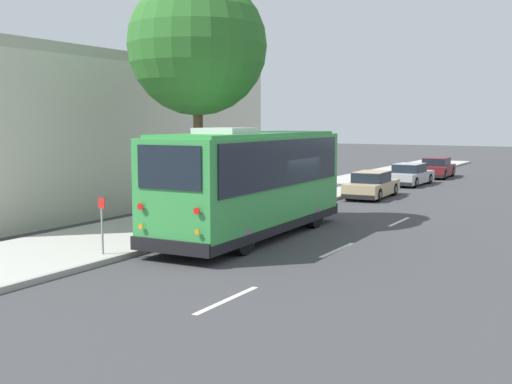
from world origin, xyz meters
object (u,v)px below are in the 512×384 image
Objects in this scene: parked_sedan_tan at (372,186)px; parked_sedan_maroon at (437,168)px; shuttle_bus at (251,179)px; sign_post_near at (102,225)px; sign_post_far at (150,215)px; parked_sedan_silver at (410,175)px; street_tree at (199,36)px.

parked_sedan_tan is 12.80m from parked_sedan_maroon.
shuttle_bus reaches higher than parked_sedan_tan.
parked_sedan_tan is at bearing -5.29° from sign_post_near.
sign_post_far reaches higher than parked_sedan_tan.
sign_post_far reaches higher than parked_sedan_maroon.
parked_sedan_maroon reaches higher than parked_sedan_tan.
parked_sedan_tan is 7.05m from parked_sedan_silver.
parked_sedan_maroon reaches higher than parked_sedan_silver.
sign_post_near is at bearing 157.65° from shuttle_bus.
street_tree is (0.79, 2.49, 4.69)m from shuttle_bus.
street_tree reaches higher than shuttle_bus.
parked_sedan_tan is 15.10m from sign_post_far.
street_tree is 6.03× the size of sign_post_near.
parked_sedan_silver is at bearing 176.11° from parked_sedan_maroon.
parked_sedan_maroon is 2.85× the size of sign_post_far.
sign_post_near is at bearing 172.27° from parked_sedan_tan.
sign_post_near reaches higher than parked_sedan_silver.
street_tree is (-24.19, 2.21, 5.97)m from parked_sedan_maroon.
shuttle_bus is 5.28m from sign_post_near.
shuttle_bus is 25.01m from parked_sedan_maroon.
sign_post_near is at bearing -173.26° from street_tree.
sign_post_far is at bearing 177.70° from parked_sedan_silver.
sign_post_far reaches higher than parked_sedan_silver.
shuttle_bus is 2.01× the size of parked_sedan_silver.
parked_sedan_tan is at bearing -177.26° from parked_sedan_silver.
parked_sedan_silver is at bearing -3.34° from sign_post_near.
street_tree is 6.72m from sign_post_far.
parked_sedan_tan is at bearing 177.60° from parked_sedan_maroon.
sign_post_far is at bearing 171.56° from parked_sedan_tan.
sign_post_far is at bearing 145.44° from shuttle_bus.
shuttle_bus is 6.02× the size of sign_post_near.
parked_sedan_tan is 17.12m from sign_post_near.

